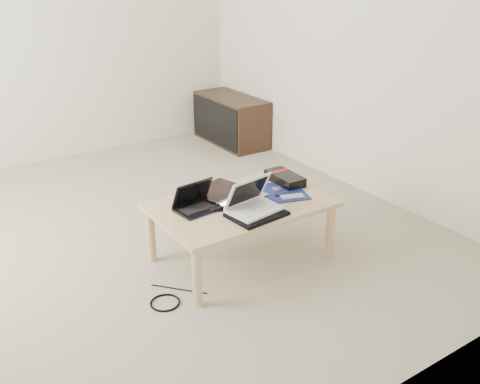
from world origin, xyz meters
TOP-DOWN VIEW (x-y plane):
  - ground at (0.00, 0.00)m, footprint 4.00×4.00m
  - coffee_table at (0.51, -0.64)m, footprint 1.10×0.70m
  - media_cabinet at (1.77, 1.45)m, footprint 0.41×0.90m
  - book at (0.46, -0.44)m, footprint 0.38×0.35m
  - netbook at (0.22, -0.56)m, footprint 0.28×0.22m
  - tablet at (0.42, -0.55)m, footprint 0.29×0.23m
  - remote at (0.66, -0.55)m, footprint 0.11×0.23m
  - neoprene_sleeve at (0.48, -0.84)m, footprint 0.35×0.27m
  - white_laptop at (0.48, -0.79)m, footprint 0.34×0.26m
  - motherboard at (0.83, -0.65)m, footprint 0.35×0.39m
  - gpu_box at (0.94, -0.52)m, footprint 0.16×0.30m
  - cable_coil at (0.34, -0.63)m, footprint 0.13×0.13m
  - floor_cable_coil at (-0.15, -0.82)m, footprint 0.22×0.22m
  - floor_cable_trail at (-0.01, -0.74)m, footprint 0.24×0.27m

SIDE VIEW (x-z plane):
  - ground at x=0.00m, z-range 0.00..0.00m
  - floor_cable_trail at x=-0.01m, z-range 0.00..0.01m
  - floor_cable_coil at x=-0.15m, z-range 0.00..0.01m
  - media_cabinet at x=1.77m, z-range 0.00..0.50m
  - coffee_table at x=0.51m, z-range 0.15..0.55m
  - motherboard at x=0.83m, z-range 0.40..0.41m
  - cable_coil at x=0.34m, z-range 0.40..0.41m
  - tablet at x=0.42m, z-range 0.40..0.41m
  - remote at x=0.66m, z-range 0.40..0.42m
  - neoprene_sleeve at x=0.48m, z-range 0.40..0.42m
  - book at x=0.46m, z-range 0.40..0.43m
  - gpu_box at x=0.94m, z-range 0.40..0.46m
  - netbook at x=0.22m, z-range 0.35..0.53m
  - white_laptop at x=0.48m, z-range 0.36..0.57m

